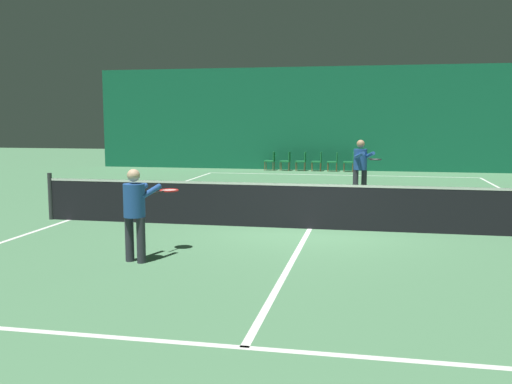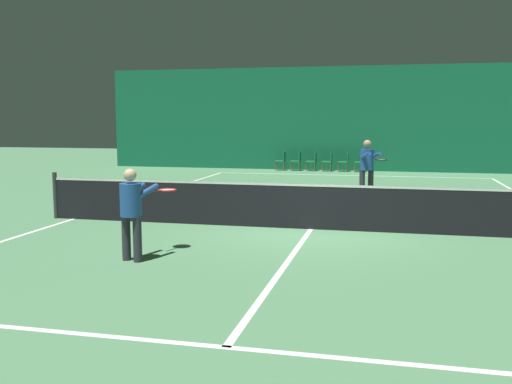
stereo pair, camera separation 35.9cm
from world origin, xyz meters
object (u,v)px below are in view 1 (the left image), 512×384
player_far (361,164)px  courtside_chair_0 (271,160)px  tennis_net (310,205)px  courtside_chair_1 (287,160)px  courtside_chair_5 (350,161)px  courtside_chair_2 (302,160)px  courtside_chair_3 (318,160)px  player_near (136,208)px  courtside_chair_4 (334,160)px

player_far → courtside_chair_0: bearing=-179.4°
tennis_net → courtside_chair_1: 13.85m
courtside_chair_5 → tennis_net: bearing=-1.6°
courtside_chair_2 → courtside_chair_3: (0.71, 0.00, 0.00)m
player_near → courtside_chair_0: 16.95m
courtside_chair_4 → courtside_chair_5: (0.71, 0.00, 0.00)m
player_near → courtside_chair_2: player_near is taller
courtside_chair_0 → tennis_net: bearing=13.1°
player_near → courtside_chair_5: player_near is taller
courtside_chair_2 → courtside_chair_4: size_ratio=1.00×
courtside_chair_0 → courtside_chair_5: 3.53m
tennis_net → courtside_chair_5: 13.64m
tennis_net → player_far: (0.95, 5.01, 0.48)m
courtside_chair_4 → courtside_chair_5: 0.71m
player_far → courtside_chair_1: size_ratio=2.02×
tennis_net → player_far: player_far is taller
player_near → courtside_chair_1: 16.93m
courtside_chair_1 → courtside_chair_5: 2.83m
courtside_chair_4 → courtside_chair_2: bearing=-90.0°
tennis_net → courtside_chair_0: (-3.16, 13.63, -0.03)m
courtside_chair_4 → courtside_chair_0: bearing=-90.0°
courtside_chair_3 → courtside_chair_0: bearing=-90.0°
player_near → courtside_chair_4: bearing=8.9°
courtside_chair_0 → courtside_chair_4: 2.83m
tennis_net → courtside_chair_4: 13.64m
player_near → courtside_chair_0: size_ratio=1.79×
courtside_chair_1 → courtside_chair_3: 1.41m
courtside_chair_4 → player_far: bearing=8.5°
player_near → courtside_chair_0: player_near is taller
player_far → courtside_chair_2: size_ratio=2.02×
tennis_net → courtside_chair_5: size_ratio=14.29×
player_near → courtside_chair_3: player_near is taller
courtside_chair_1 → courtside_chair_2: (0.71, 0.00, 0.00)m
player_far → courtside_chair_5: size_ratio=2.02×
courtside_chair_3 → courtside_chair_2: bearing=-90.0°
player_far → courtside_chair_0: player_far is taller
courtside_chair_4 → courtside_chair_5: same height
player_far → courtside_chair_3: bearing=168.1°
tennis_net → courtside_chair_4: (-0.33, 13.63, -0.03)m
tennis_net → courtside_chair_3: 13.67m
tennis_net → player_far: size_ratio=7.07×
player_near → courtside_chair_1: player_near is taller
courtside_chair_0 → courtside_chair_2: (1.41, 0.00, 0.00)m
courtside_chair_2 → courtside_chair_3: 0.71m
courtside_chair_0 → courtside_chair_3: same height
courtside_chair_5 → courtside_chair_2: bearing=-90.0°
tennis_net → courtside_chair_5: (0.37, 13.63, -0.03)m
courtside_chair_5 → player_near: bearing=-9.5°
courtside_chair_2 → courtside_chair_4: 1.41m
courtside_chair_2 → courtside_chair_5: same height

